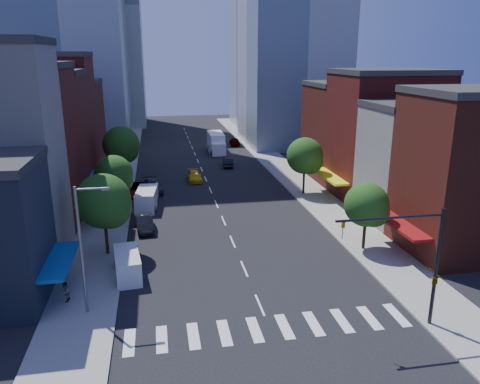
% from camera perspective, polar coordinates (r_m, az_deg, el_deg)
% --- Properties ---
extents(ground, '(220.00, 220.00, 0.00)m').
position_cam_1_polar(ground, '(34.46, 2.43, -13.60)').
color(ground, black).
rests_on(ground, ground).
extents(sidewalk_left, '(5.00, 120.00, 0.15)m').
position_cam_1_polar(sidewalk_left, '(71.42, -14.59, 1.97)').
color(sidewalk_left, gray).
rests_on(sidewalk_left, ground).
extents(sidewalk_right, '(5.00, 120.00, 0.15)m').
position_cam_1_polar(sidewalk_right, '(73.73, 5.16, 2.89)').
color(sidewalk_right, gray).
rests_on(sidewalk_right, ground).
extents(crosswalk, '(19.00, 3.00, 0.01)m').
position_cam_1_polar(crosswalk, '(31.97, 3.65, -16.23)').
color(crosswalk, silver).
rests_on(crosswalk, ground).
extents(bldg_left_2, '(12.00, 9.00, 16.00)m').
position_cam_1_polar(bldg_left_2, '(52.43, -25.97, 4.61)').
color(bldg_left_2, '#5B1815').
rests_on(bldg_left_2, ground).
extents(bldg_left_3, '(12.00, 8.00, 15.00)m').
position_cam_1_polar(bldg_left_3, '(60.61, -23.87, 5.77)').
color(bldg_left_3, '#531F14').
rests_on(bldg_left_3, ground).
extents(bldg_left_4, '(12.00, 9.00, 17.00)m').
position_cam_1_polar(bldg_left_4, '(68.66, -22.39, 7.89)').
color(bldg_left_4, '#5B1815').
rests_on(bldg_left_4, ground).
extents(bldg_left_5, '(12.00, 10.00, 13.00)m').
position_cam_1_polar(bldg_left_5, '(78.16, -20.86, 7.46)').
color(bldg_left_5, '#531F14').
rests_on(bldg_left_5, ground).
extents(bldg_right_0, '(12.00, 9.00, 14.00)m').
position_cam_1_polar(bldg_right_0, '(46.24, 26.93, 1.82)').
color(bldg_right_0, '#531F14').
rests_on(bldg_right_0, ground).
extents(bldg_right_1, '(12.00, 8.00, 12.00)m').
position_cam_1_polar(bldg_right_1, '(53.26, 21.42, 3.09)').
color(bldg_right_1, '#B5B0A7').
rests_on(bldg_right_1, ground).
extents(bldg_right_2, '(12.00, 10.00, 15.00)m').
position_cam_1_polar(bldg_right_2, '(60.66, 17.20, 6.45)').
color(bldg_right_2, '#5B1815').
rests_on(bldg_right_2, ground).
extents(bldg_right_3, '(12.00, 10.00, 13.00)m').
position_cam_1_polar(bldg_right_3, '(69.73, 13.41, 7.11)').
color(bldg_right_3, '#531F14').
rests_on(bldg_right_3, ground).
extents(tower_far_w, '(18.00, 18.00, 56.00)m').
position_cam_1_polar(tower_far_w, '(125.06, -16.47, 20.73)').
color(tower_far_w, '#9EA5AD').
rests_on(tower_far_w, ground).
extents(traffic_signal, '(7.24, 2.24, 8.00)m').
position_cam_1_polar(traffic_signal, '(32.44, 21.99, -8.63)').
color(traffic_signal, black).
rests_on(traffic_signal, sidewalk_right).
extents(streetlight, '(2.25, 0.25, 9.00)m').
position_cam_1_polar(streetlight, '(32.77, -18.56, -5.88)').
color(streetlight, slate).
rests_on(streetlight, sidewalk_left).
extents(tree_left_near, '(4.80, 4.80, 7.30)m').
position_cam_1_polar(tree_left_near, '(42.13, -16.11, -1.32)').
color(tree_left_near, black).
rests_on(tree_left_near, sidewalk_left).
extents(tree_left_mid, '(4.20, 4.20, 6.65)m').
position_cam_1_polar(tree_left_mid, '(52.77, -14.99, 1.91)').
color(tree_left_mid, black).
rests_on(tree_left_mid, sidewalk_left).
extents(tree_left_far, '(5.00, 5.00, 7.75)m').
position_cam_1_polar(tree_left_far, '(66.28, -14.15, 5.46)').
color(tree_left_far, black).
rests_on(tree_left_far, sidewalk_left).
extents(tree_right_near, '(4.00, 4.00, 6.20)m').
position_cam_1_polar(tree_right_near, '(43.32, 15.38, -1.72)').
color(tree_right_near, black).
rests_on(tree_right_near, sidewalk_right).
extents(tree_right_far, '(4.60, 4.60, 7.20)m').
position_cam_1_polar(tree_right_far, '(59.29, 8.05, 4.21)').
color(tree_right_far, black).
rests_on(tree_right_far, sidewalk_right).
extents(parked_car_front, '(1.57, 3.76, 1.27)m').
position_cam_1_polar(parked_car_front, '(41.96, -13.32, -7.36)').
color(parked_car_front, silver).
rests_on(parked_car_front, ground).
extents(parked_car_second, '(2.01, 4.77, 1.53)m').
position_cam_1_polar(parked_car_second, '(48.65, -11.55, -3.72)').
color(parked_car_second, black).
rests_on(parked_car_second, ground).
extents(parked_car_third, '(2.97, 5.70, 1.53)m').
position_cam_1_polar(parked_car_third, '(60.72, -12.49, 0.28)').
color(parked_car_third, '#999999').
rests_on(parked_car_third, ground).
extents(parked_car_rear, '(2.92, 5.65, 1.57)m').
position_cam_1_polar(parked_car_rear, '(61.69, -10.61, 0.66)').
color(parked_car_rear, black).
rests_on(parked_car_rear, ground).
extents(cargo_van_near, '(2.44, 4.96, 2.03)m').
position_cam_1_polar(cargo_van_near, '(38.95, -13.55, -8.70)').
color(cargo_van_near, white).
rests_on(cargo_van_near, ground).
extents(cargo_van_far, '(2.71, 5.60, 2.30)m').
position_cam_1_polar(cargo_van_far, '(55.11, -11.31, -0.89)').
color(cargo_van_far, white).
rests_on(cargo_van_far, ground).
extents(taxi, '(1.91, 4.63, 1.34)m').
position_cam_1_polar(taxi, '(66.54, -5.55, 1.92)').
color(taxi, '#E1B90B').
rests_on(taxi, ground).
extents(traffic_car_oncoming, '(1.98, 4.53, 1.45)m').
position_cam_1_polar(traffic_car_oncoming, '(74.82, -1.49, 3.66)').
color(traffic_car_oncoming, black).
rests_on(traffic_car_oncoming, ground).
extents(traffic_car_far, '(1.95, 4.42, 1.48)m').
position_cam_1_polar(traffic_car_far, '(92.87, -0.65, 6.18)').
color(traffic_car_far, '#999999').
rests_on(traffic_car_far, ground).
extents(box_truck, '(2.77, 8.67, 3.48)m').
position_cam_1_polar(box_truck, '(86.03, -2.91, 5.95)').
color(box_truck, white).
rests_on(box_truck, ground).
extents(pedestrian_near, '(0.61, 0.72, 1.67)m').
position_cam_1_polar(pedestrian_near, '(43.29, -19.95, -6.67)').
color(pedestrian_near, '#999999').
rests_on(pedestrian_near, sidewalk_left).
extents(pedestrian_far, '(0.66, 0.80, 1.53)m').
position_cam_1_polar(pedestrian_far, '(36.42, -20.53, -11.34)').
color(pedestrian_far, '#999999').
rests_on(pedestrian_far, sidewalk_left).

